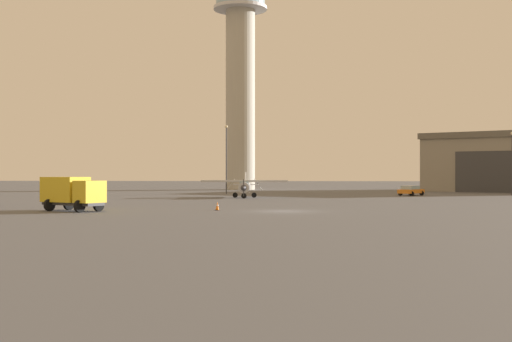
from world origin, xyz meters
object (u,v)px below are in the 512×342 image
light_post_east (226,154)px  traffic_cone_near_right (217,206)px  control_tower (240,69)px  truck_box_yellow (72,192)px  airplane_silver (245,186)px  car_orange (411,190)px  light_post_west (512,158)px  traffic_cone_near_left (97,202)px

light_post_east → traffic_cone_near_right: bearing=-83.2°
control_tower → traffic_cone_near_right: bearing=-85.0°
control_tower → truck_box_yellow: size_ratio=7.12×
airplane_silver → car_orange: bearing=109.7°
traffic_cone_near_right → light_post_west: bearing=48.5°
traffic_cone_near_left → light_post_east: bearing=78.7°
airplane_silver → light_post_east: 15.94m
traffic_cone_near_right → truck_box_yellow: bearing=-169.0°
truck_box_yellow → light_post_east: (6.56, 45.90, 4.39)m
airplane_silver → traffic_cone_near_right: bearing=-2.7°
control_tower → light_post_west: control_tower is taller
light_post_east → traffic_cone_near_left: (-7.41, -37.14, -5.65)m
control_tower → traffic_cone_near_right: control_tower is taller
car_orange → control_tower: bearing=76.1°
truck_box_yellow → traffic_cone_near_left: truck_box_yellow is taller
control_tower → traffic_cone_near_right: 73.26m
car_orange → light_post_east: 27.29m
airplane_silver → truck_box_yellow: airplane_silver is taller
car_orange → truck_box_yellow: bearing=175.9°
traffic_cone_near_right → car_orange: bearing=61.3°
light_post_west → traffic_cone_near_right: 52.99m
airplane_silver → truck_box_yellow: size_ratio=1.83×
control_tower → truck_box_yellow: bearing=-94.5°
light_post_west → light_post_east: light_post_east is taller
light_post_east → traffic_cone_near_left: 38.29m
control_tower → light_post_west: 53.74m
airplane_silver → traffic_cone_near_left: 25.38m
car_orange → traffic_cone_near_right: bearing=-174.0°
light_post_east → control_tower: bearing=92.0°
light_post_east → light_post_west: bearing=-5.8°
control_tower → airplane_silver: size_ratio=3.88×
truck_box_yellow → traffic_cone_near_right: truck_box_yellow is taller
airplane_silver → traffic_cone_near_right: airplane_silver is taller
car_orange → traffic_cone_near_left: car_orange is taller
traffic_cone_near_right → traffic_cone_near_left: bearing=152.8°
light_post_west → light_post_east: size_ratio=0.86×
truck_box_yellow → traffic_cone_near_left: 8.89m
truck_box_yellow → traffic_cone_near_right: size_ratio=8.15×
light_post_east → traffic_cone_near_right: size_ratio=13.96×
car_orange → traffic_cone_near_right: size_ratio=6.51×
car_orange → light_post_east: (-26.34, 4.86, 5.24)m
control_tower → traffic_cone_near_left: size_ratio=64.26×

